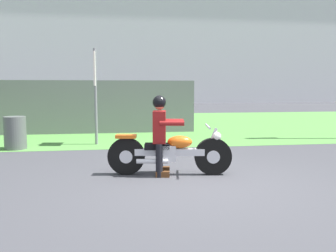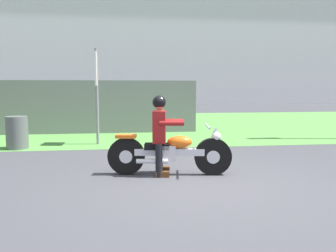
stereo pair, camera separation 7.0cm
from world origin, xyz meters
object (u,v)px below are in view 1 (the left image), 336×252
object	(u,v)px
rider_lead	(160,129)
sign_banner	(95,81)
motorcycle_lead	(170,153)
trash_can	(15,133)

from	to	relation	value
rider_lead	sign_banner	bearing A→B (deg)	119.81
motorcycle_lead	rider_lead	distance (m)	0.46
trash_can	rider_lead	bearing A→B (deg)	-42.66
trash_can	motorcycle_lead	bearing A→B (deg)	-41.53
sign_banner	trash_can	bearing A→B (deg)	-167.19
motorcycle_lead	rider_lead	xyz separation A→B (m)	(-0.17, 0.03, 0.42)
rider_lead	sign_banner	xyz separation A→B (m)	(-1.34, 3.51, 0.90)
motorcycle_lead	trash_can	bearing A→B (deg)	147.37
sign_banner	motorcycle_lead	bearing A→B (deg)	-66.93
rider_lead	sign_banner	distance (m)	3.87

